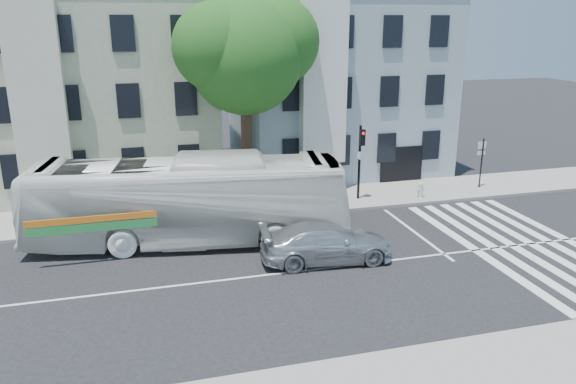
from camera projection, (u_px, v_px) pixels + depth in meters
name	position (u px, v px, depth m)	size (l,w,h in m)	color
ground	(292.00, 272.00, 21.44)	(120.00, 120.00, 0.00)	black
sidewalk_far	(250.00, 206.00, 28.79)	(80.00, 4.00, 0.15)	gray
building_left	(103.00, 88.00, 31.87)	(12.00, 10.00, 11.00)	#9FA88D
building_right	(335.00, 81.00, 35.39)	(12.00, 10.00, 11.00)	#8E9DA9
street_tree	(245.00, 50.00, 27.18)	(7.30, 5.90, 11.10)	#2D2116
bus	(189.00, 201.00, 23.81)	(13.50, 3.16, 3.76)	white
sedan	(326.00, 243.00, 22.25)	(5.28, 2.15, 1.53)	silver
hedge	(202.00, 210.00, 26.87)	(8.50, 0.84, 0.70)	#275B1D
traffic_signal	(360.00, 153.00, 28.92)	(0.43, 0.52, 4.06)	black
fire_hydrant	(421.00, 190.00, 29.79)	(0.48, 0.27, 0.85)	silver
far_sign_pole	(482.00, 157.00, 31.19)	(0.51, 0.18, 2.81)	black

